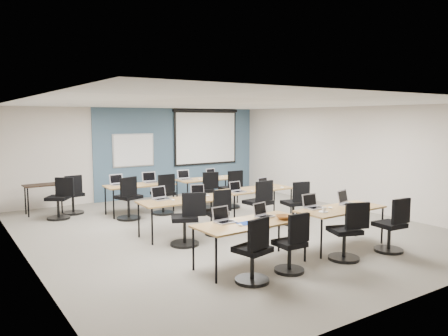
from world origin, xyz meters
TOP-DOWN VIEW (x-y plane):
  - floor at (0.00, 0.00)m, footprint 8.00×9.00m
  - ceiling at (0.00, 0.00)m, footprint 8.00×9.00m
  - wall_back at (0.00, 4.50)m, footprint 8.00×0.04m
  - wall_front at (0.00, -4.50)m, footprint 8.00×0.04m
  - wall_left at (-4.00, 0.00)m, footprint 0.04×9.00m
  - wall_right at (4.00, 0.00)m, footprint 0.04×9.00m
  - blue_accent_panel at (1.25, 4.47)m, footprint 5.50×0.04m
  - whiteboard at (-0.30, 4.43)m, footprint 1.28×0.03m
  - projector_screen at (2.20, 4.41)m, footprint 2.40×0.10m
  - training_table_front_left at (-1.02, -2.25)m, footprint 1.89×0.79m
  - training_table_front_right at (1.02, -2.32)m, footprint 1.76×0.73m
  - training_table_mid_left at (-1.00, 0.05)m, footprint 1.84×0.77m
  - training_table_mid_right at (1.10, 0.35)m, footprint 1.80×0.75m
  - training_table_back_left at (-0.93, 2.50)m, footprint 1.71×0.71m
  - training_table_back_right at (1.07, 2.49)m, footprint 1.72×0.72m
  - laptop_0 at (-1.40, -2.02)m, footprint 0.32×0.27m
  - mouse_0 at (-1.31, -2.36)m, footprint 0.08×0.11m
  - task_chair_0 at (-1.44, -2.88)m, footprint 0.51×0.51m
  - laptop_1 at (-0.64, -2.08)m, footprint 0.30×0.26m
  - mouse_1 at (-0.26, -2.23)m, footprint 0.07×0.10m
  - task_chair_1 at (-0.69, -2.86)m, footprint 0.47×0.47m
  - laptop_2 at (0.60, -2.03)m, footprint 0.34×0.29m
  - mouse_2 at (0.84, -2.23)m, footprint 0.09×0.11m
  - task_chair_2 at (0.51, -2.93)m, footprint 0.55×0.53m
  - laptop_3 at (1.38, -2.14)m, footprint 0.36×0.31m
  - mouse_3 at (1.64, -2.38)m, footprint 0.08×0.10m
  - task_chair_3 at (1.52, -3.07)m, footprint 0.51×0.51m
  - laptop_4 at (-1.38, 0.36)m, footprint 0.34×0.29m
  - mouse_4 at (-1.23, 0.09)m, footprint 0.07×0.10m
  - task_chair_4 at (-1.33, -0.68)m, footprint 0.59×0.55m
  - laptop_5 at (-0.47, 0.32)m, footprint 0.30×0.26m
  - mouse_5 at (-0.37, 0.13)m, footprint 0.07×0.11m
  - task_chair_5 at (-0.44, -0.37)m, footprint 0.47×0.47m
  - laptop_6 at (0.46, 0.22)m, footprint 0.31×0.26m
  - mouse_6 at (0.76, 0.05)m, footprint 0.07×0.09m
  - task_chair_6 at (0.66, -0.35)m, footprint 0.58×0.58m
  - laptop_7 at (1.37, 0.34)m, footprint 0.32×0.27m
  - mouse_7 at (1.68, 0.07)m, footprint 0.09×0.12m
  - task_chair_7 at (1.50, -0.58)m, footprint 0.51×0.51m
  - laptop_8 at (-1.41, 2.76)m, footprint 0.34×0.29m
  - mouse_8 at (-1.25, 2.49)m, footprint 0.06×0.09m
  - task_chair_8 at (-1.45, 1.95)m, footprint 0.58×0.56m
  - laptop_9 at (-0.56, 2.68)m, footprint 0.36×0.30m
  - mouse_9 at (-0.26, 2.56)m, footprint 0.08×0.11m
  - task_chair_9 at (-0.50, 2.02)m, footprint 0.55×0.55m
  - laptop_10 at (0.46, 2.67)m, footprint 0.34×0.29m
  - mouse_10 at (0.78, 2.46)m, footprint 0.08×0.10m
  - task_chair_10 at (0.72, 1.98)m, footprint 0.53×0.52m
  - laptop_11 at (1.36, 2.71)m, footprint 0.31×0.26m
  - mouse_11 at (1.60, 2.55)m, footprint 0.07×0.11m
  - task_chair_11 at (1.36, 1.74)m, footprint 0.54×0.54m
  - blue_mousepad at (-1.16, -2.29)m, footprint 0.27×0.24m
  - snack_bowl at (-0.46, -2.40)m, footprint 0.38×0.38m
  - snack_plate at (0.50, -2.38)m, footprint 0.21×0.21m
  - coffee_cup at (0.49, -2.40)m, footprint 0.09×0.09m
  - utility_table at (-2.99, 3.74)m, footprint 0.91×0.50m
  - spare_chair_a at (-2.38, 3.28)m, footprint 0.52×0.52m
  - spare_chair_b at (-2.79, 2.90)m, footprint 0.60×0.53m

SIDE VIEW (x-z plane):
  - floor at x=0.00m, z-range -0.01..0.01m
  - task_chair_5 at x=-0.44m, z-range -0.09..0.87m
  - task_chair_1 at x=-0.69m, z-range -0.09..0.87m
  - task_chair_7 at x=1.50m, z-range -0.09..0.90m
  - task_chair_0 at x=-1.44m, z-range -0.09..0.91m
  - task_chair_3 at x=1.52m, z-range -0.09..0.91m
  - task_chair_10 at x=0.72m, z-range -0.09..0.91m
  - spare_chair_a at x=-2.38m, z-range -0.09..0.91m
  - task_chair_2 at x=0.51m, z-range -0.09..0.92m
  - spare_chair_b at x=-2.79m, z-range -0.09..0.92m
  - task_chair_11 at x=1.36m, z-range -0.09..0.93m
  - task_chair_9 at x=-0.50m, z-range -0.09..0.94m
  - task_chair_4 at x=-1.33m, z-range -0.09..0.94m
  - task_chair_8 at x=-1.45m, z-range -0.09..0.95m
  - task_chair_6 at x=0.66m, z-range -0.09..0.97m
  - utility_table at x=-2.99m, z-range 0.28..1.03m
  - training_table_back_left at x=-0.93m, z-range 0.32..1.05m
  - training_table_back_right at x=1.07m, z-range 0.32..1.05m
  - training_table_front_right at x=1.02m, z-range 0.32..1.05m
  - training_table_mid_right at x=1.10m, z-range 0.32..1.05m
  - training_table_mid_left at x=-1.00m, z-range 0.32..1.05m
  - training_table_front_left at x=-1.02m, z-range 0.32..1.05m
  - blue_mousepad at x=-1.16m, z-range 0.73..0.74m
  - snack_plate at x=0.50m, z-range 0.73..0.74m
  - mouse_10 at x=0.78m, z-range 0.73..0.76m
  - mouse_6 at x=0.76m, z-range 0.73..0.76m
  - mouse_8 at x=-1.25m, z-range 0.73..0.76m
  - mouse_3 at x=1.64m, z-range 0.73..0.76m
  - mouse_1 at x=-0.26m, z-range 0.73..0.76m
  - mouse_0 at x=-1.31m, z-range 0.72..0.76m
  - mouse_2 at x=0.84m, z-range 0.72..0.76m
  - mouse_4 at x=-1.23m, z-range 0.72..0.76m
  - mouse_11 at x=1.60m, z-range 0.72..0.76m
  - mouse_5 at x=-0.37m, z-range 0.72..0.76m
  - mouse_7 at x=1.68m, z-range 0.72..0.76m
  - mouse_9 at x=-0.26m, z-range 0.72..0.76m
  - snack_bowl at x=-0.46m, z-range 0.73..0.80m
  - coffee_cup at x=0.49m, z-range 0.74..0.81m
  - laptop_5 at x=-0.47m, z-range 0.67..0.90m
  - laptop_1 at x=-0.64m, z-range 0.67..0.91m
  - laptop_6 at x=0.46m, z-range 0.67..0.91m
  - laptop_11 at x=1.36m, z-range 0.67..0.91m
  - laptop_7 at x=1.37m, z-range 0.67..0.91m
  - laptop_0 at x=-1.40m, z-range 0.67..0.91m
  - laptop_10 at x=0.46m, z-range 0.66..0.92m
  - laptop_2 at x=0.60m, z-range 0.66..0.92m
  - laptop_4 at x=-1.38m, z-range 0.66..0.92m
  - laptop_8 at x=-1.41m, z-range 0.66..0.92m
  - laptop_9 at x=-0.56m, z-range 0.66..0.93m
  - laptop_3 at x=1.38m, z-range 0.66..0.93m
  - wall_back at x=0.00m, z-range 0.00..2.70m
  - wall_front at x=0.00m, z-range 0.00..2.70m
  - wall_left at x=-4.00m, z-range 0.00..2.70m
  - wall_right at x=4.00m, z-range 0.00..2.70m
  - blue_accent_panel at x=1.25m, z-range 0.00..2.70m
  - whiteboard at x=-0.30m, z-range 0.96..1.94m
  - projector_screen at x=2.20m, z-range 0.98..2.80m
  - ceiling at x=0.00m, z-range 2.69..2.71m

